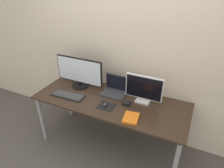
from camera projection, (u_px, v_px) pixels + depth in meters
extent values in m
plane|color=#4C4742|center=(98.00, 163.00, 2.47)|extent=(12.00, 12.00, 0.00)
cube|color=beige|center=(125.00, 47.00, 2.48)|extent=(7.00, 0.05, 2.50)
cube|color=#332319|center=(110.00, 101.00, 2.41)|extent=(1.86, 0.73, 0.02)
cylinder|color=#99999E|center=(42.00, 119.00, 2.67)|extent=(0.05, 0.05, 0.70)
cylinder|color=#99999E|center=(175.00, 166.00, 2.01)|extent=(0.05, 0.05, 0.70)
cylinder|color=#99999E|center=(69.00, 96.00, 3.16)|extent=(0.05, 0.05, 0.70)
cylinder|color=#99999E|center=(184.00, 129.00, 2.50)|extent=(0.05, 0.05, 0.70)
cylinder|color=black|center=(80.00, 86.00, 2.70)|extent=(0.22, 0.22, 0.02)
cylinder|color=black|center=(80.00, 83.00, 2.68)|extent=(0.04, 0.04, 0.05)
cube|color=black|center=(79.00, 70.00, 2.60)|extent=(0.66, 0.02, 0.34)
cube|color=silver|center=(79.00, 71.00, 2.59)|extent=(0.64, 0.01, 0.32)
cube|color=silver|center=(143.00, 101.00, 2.37)|extent=(0.17, 0.12, 0.02)
cylinder|color=silver|center=(143.00, 99.00, 2.36)|extent=(0.04, 0.04, 0.04)
cube|color=silver|center=(144.00, 87.00, 2.29)|extent=(0.44, 0.02, 0.29)
cube|color=black|center=(144.00, 88.00, 2.28)|extent=(0.41, 0.01, 0.26)
cube|color=#333338|center=(113.00, 94.00, 2.52)|extent=(0.30, 0.21, 0.02)
cube|color=#2D2D33|center=(113.00, 94.00, 2.50)|extent=(0.25, 0.12, 0.00)
cube|color=#333338|center=(117.00, 82.00, 2.55)|extent=(0.30, 0.01, 0.21)
cube|color=black|center=(117.00, 83.00, 2.54)|extent=(0.27, 0.00, 0.18)
cube|color=black|center=(68.00, 95.00, 2.49)|extent=(0.43, 0.17, 0.02)
cube|color=#383838|center=(68.00, 95.00, 2.48)|extent=(0.39, 0.14, 0.00)
cube|color=black|center=(107.00, 106.00, 2.30)|extent=(0.19, 0.16, 0.00)
ellipsoid|color=#333333|center=(105.00, 105.00, 2.29)|extent=(0.04, 0.07, 0.03)
cube|color=orange|center=(131.00, 118.00, 2.09)|extent=(0.18, 0.21, 0.03)
cube|color=white|center=(131.00, 118.00, 2.09)|extent=(0.17, 0.21, 0.02)
cube|color=black|center=(127.00, 103.00, 2.32)|extent=(0.08, 0.08, 0.04)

